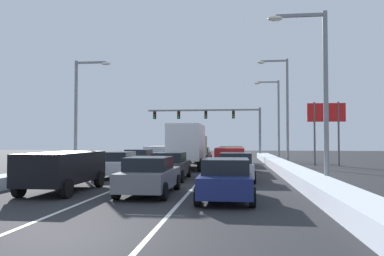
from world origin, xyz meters
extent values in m
plane|color=#28282B|center=(0.00, 15.40, 0.00)|extent=(120.00, 120.00, 0.00)
cube|color=silver|center=(1.70, 19.25, 0.00)|extent=(0.14, 42.35, 0.01)
cube|color=silver|center=(-1.70, 19.25, 0.00)|extent=(0.14, 42.35, 0.01)
cube|color=silver|center=(7.00, 19.25, 0.31)|extent=(1.34, 42.35, 0.62)
cube|color=silver|center=(-7.00, 19.25, 0.28)|extent=(1.23, 42.35, 0.55)
cube|color=navy|center=(3.29, 6.28, 0.63)|extent=(1.82, 4.50, 0.70)
cube|color=black|center=(3.29, 6.13, 1.23)|extent=(1.64, 2.20, 0.55)
cube|color=red|center=(2.60, 4.08, 0.75)|extent=(0.24, 0.08, 0.14)
cube|color=red|center=(3.98, 4.08, 0.75)|extent=(0.24, 0.08, 0.14)
cylinder|color=black|center=(2.40, 7.83, 0.33)|extent=(0.22, 0.66, 0.66)
cylinder|color=black|center=(4.18, 7.83, 0.33)|extent=(0.22, 0.66, 0.66)
cylinder|color=black|center=(2.40, 4.73, 0.33)|extent=(0.22, 0.66, 0.66)
cylinder|color=black|center=(4.18, 4.73, 0.33)|extent=(0.22, 0.66, 0.66)
cube|color=#B7BABF|center=(3.65, 13.03, 0.63)|extent=(1.82, 4.50, 0.70)
cube|color=black|center=(3.65, 12.88, 1.23)|extent=(1.64, 2.20, 0.55)
cube|color=red|center=(2.96, 10.83, 0.75)|extent=(0.24, 0.08, 0.14)
cube|color=red|center=(4.34, 10.83, 0.75)|extent=(0.24, 0.08, 0.14)
cylinder|color=black|center=(2.76, 14.58, 0.33)|extent=(0.22, 0.66, 0.66)
cylinder|color=black|center=(4.54, 14.58, 0.33)|extent=(0.22, 0.66, 0.66)
cylinder|color=black|center=(2.76, 11.48, 0.33)|extent=(0.22, 0.66, 0.66)
cylinder|color=black|center=(4.54, 11.48, 0.33)|extent=(0.22, 0.66, 0.66)
cube|color=maroon|center=(3.23, 19.20, 1.04)|extent=(1.95, 4.90, 1.25)
cube|color=black|center=(3.23, 16.79, 1.32)|extent=(1.56, 0.06, 0.55)
cube|color=red|center=(2.45, 16.80, 0.94)|extent=(0.20, 0.08, 0.28)
cube|color=red|center=(4.01, 16.80, 0.94)|extent=(0.20, 0.08, 0.28)
cylinder|color=black|center=(2.28, 20.90, 0.37)|extent=(0.25, 0.74, 0.74)
cylinder|color=black|center=(4.19, 20.90, 0.37)|extent=(0.25, 0.74, 0.74)
cylinder|color=black|center=(2.28, 17.50, 0.37)|extent=(0.25, 0.74, 0.74)
cylinder|color=black|center=(4.19, 17.50, 0.37)|extent=(0.25, 0.74, 0.74)
cube|color=#1E5633|center=(3.26, 26.45, 1.04)|extent=(1.95, 4.90, 1.25)
cube|color=black|center=(3.26, 24.04, 1.32)|extent=(1.56, 0.06, 0.55)
cube|color=red|center=(2.48, 24.05, 0.94)|extent=(0.20, 0.08, 0.28)
cube|color=red|center=(4.04, 24.05, 0.94)|extent=(0.20, 0.08, 0.28)
cylinder|color=black|center=(2.31, 28.15, 0.37)|extent=(0.25, 0.74, 0.74)
cylinder|color=black|center=(4.22, 28.15, 0.37)|extent=(0.25, 0.74, 0.74)
cylinder|color=black|center=(2.31, 24.75, 0.37)|extent=(0.25, 0.74, 0.74)
cylinder|color=black|center=(4.22, 24.75, 0.37)|extent=(0.25, 0.74, 0.74)
cube|color=slate|center=(0.17, 7.34, 0.63)|extent=(1.82, 4.50, 0.70)
cube|color=black|center=(0.17, 7.19, 1.23)|extent=(1.64, 2.20, 0.55)
cube|color=red|center=(-0.53, 5.14, 0.75)|extent=(0.24, 0.08, 0.14)
cube|color=red|center=(0.86, 5.14, 0.75)|extent=(0.24, 0.08, 0.14)
cylinder|color=black|center=(-0.72, 8.89, 0.33)|extent=(0.22, 0.66, 0.66)
cylinder|color=black|center=(1.06, 8.89, 0.33)|extent=(0.22, 0.66, 0.66)
cylinder|color=black|center=(-0.72, 5.79, 0.33)|extent=(0.22, 0.66, 0.66)
cylinder|color=black|center=(1.06, 5.79, 0.33)|extent=(0.22, 0.66, 0.66)
cube|color=#38383D|center=(-0.03, 13.06, 0.63)|extent=(1.82, 4.50, 0.70)
cube|color=black|center=(-0.03, 12.91, 1.23)|extent=(1.64, 2.20, 0.55)
cube|color=red|center=(-0.72, 10.86, 0.75)|extent=(0.24, 0.08, 0.14)
cube|color=red|center=(0.66, 10.86, 0.75)|extent=(0.24, 0.08, 0.14)
cylinder|color=black|center=(-0.92, 14.61, 0.33)|extent=(0.22, 0.66, 0.66)
cylinder|color=black|center=(0.86, 14.61, 0.33)|extent=(0.22, 0.66, 0.66)
cylinder|color=black|center=(-0.92, 11.51, 0.33)|extent=(0.22, 0.66, 0.66)
cylinder|color=black|center=(0.86, 11.51, 0.33)|extent=(0.22, 0.66, 0.66)
cube|color=#937F60|center=(0.01, 23.65, 1.56)|extent=(2.35, 2.20, 2.00)
cube|color=silver|center=(0.01, 20.05, 2.06)|extent=(2.35, 5.00, 2.60)
cylinder|color=black|center=(-1.11, 23.95, 0.46)|extent=(0.28, 0.92, 0.92)
cylinder|color=black|center=(1.14, 23.95, 0.46)|extent=(0.28, 0.92, 0.92)
cylinder|color=black|center=(-1.11, 18.55, 0.46)|extent=(0.28, 0.92, 0.92)
cylinder|color=black|center=(1.14, 18.55, 0.46)|extent=(0.28, 0.92, 0.92)
cube|color=maroon|center=(0.20, 29.63, 0.63)|extent=(1.82, 4.50, 0.70)
cube|color=black|center=(0.20, 29.48, 1.23)|extent=(1.64, 2.20, 0.55)
cube|color=red|center=(-0.50, 27.43, 0.75)|extent=(0.24, 0.08, 0.14)
cube|color=red|center=(0.89, 27.43, 0.75)|extent=(0.24, 0.08, 0.14)
cylinder|color=black|center=(-0.69, 31.18, 0.33)|extent=(0.22, 0.66, 0.66)
cylinder|color=black|center=(1.09, 31.18, 0.33)|extent=(0.22, 0.66, 0.66)
cylinder|color=black|center=(-0.69, 28.08, 0.33)|extent=(0.22, 0.66, 0.66)
cylinder|color=black|center=(1.09, 28.08, 0.33)|extent=(0.22, 0.66, 0.66)
cube|color=black|center=(-3.63, 7.55, 1.04)|extent=(1.95, 4.90, 1.25)
cube|color=black|center=(-3.63, 5.14, 1.32)|extent=(1.56, 0.06, 0.55)
cube|color=red|center=(-4.41, 5.15, 0.94)|extent=(0.20, 0.08, 0.28)
cube|color=red|center=(-2.85, 5.15, 0.94)|extent=(0.20, 0.08, 0.28)
cylinder|color=black|center=(-4.59, 9.25, 0.37)|extent=(0.25, 0.74, 0.74)
cylinder|color=black|center=(-2.68, 9.25, 0.37)|extent=(0.25, 0.74, 0.74)
cylinder|color=black|center=(-4.59, 5.85, 0.37)|extent=(0.25, 0.74, 0.74)
cylinder|color=black|center=(-2.68, 5.85, 0.37)|extent=(0.25, 0.74, 0.74)
cube|color=silver|center=(-3.32, 14.05, 0.63)|extent=(1.82, 4.50, 0.70)
cube|color=black|center=(-3.32, 13.90, 1.23)|extent=(1.64, 2.20, 0.55)
cube|color=red|center=(-4.01, 11.85, 0.75)|extent=(0.24, 0.08, 0.14)
cube|color=red|center=(-2.63, 11.85, 0.75)|extent=(0.24, 0.08, 0.14)
cylinder|color=black|center=(-4.21, 15.60, 0.33)|extent=(0.22, 0.66, 0.66)
cylinder|color=black|center=(-2.43, 15.60, 0.33)|extent=(0.22, 0.66, 0.66)
cylinder|color=black|center=(-4.21, 12.50, 0.33)|extent=(0.22, 0.66, 0.66)
cylinder|color=black|center=(-2.43, 12.50, 0.33)|extent=(0.22, 0.66, 0.66)
cube|color=navy|center=(-3.62, 20.17, 0.63)|extent=(1.82, 4.50, 0.70)
cube|color=black|center=(-3.62, 20.02, 1.23)|extent=(1.64, 2.20, 0.55)
cube|color=red|center=(-4.31, 17.97, 0.75)|extent=(0.24, 0.08, 0.14)
cube|color=red|center=(-2.93, 17.97, 0.75)|extent=(0.24, 0.08, 0.14)
cylinder|color=black|center=(-4.51, 21.72, 0.33)|extent=(0.22, 0.66, 0.66)
cylinder|color=black|center=(-2.73, 21.72, 0.33)|extent=(0.22, 0.66, 0.66)
cylinder|color=black|center=(-4.51, 18.62, 0.33)|extent=(0.22, 0.66, 0.66)
cylinder|color=black|center=(-2.73, 18.62, 0.33)|extent=(0.22, 0.66, 0.66)
cube|color=#B7BABF|center=(-3.22, 26.02, 1.04)|extent=(1.95, 4.90, 1.25)
cube|color=black|center=(-3.22, 23.61, 1.32)|extent=(1.56, 0.06, 0.55)
cube|color=red|center=(-4.00, 23.62, 0.94)|extent=(0.20, 0.08, 0.28)
cube|color=red|center=(-2.44, 23.62, 0.94)|extent=(0.20, 0.08, 0.28)
cylinder|color=black|center=(-4.17, 27.72, 0.37)|extent=(0.25, 0.74, 0.74)
cylinder|color=black|center=(-2.26, 27.72, 0.37)|extent=(0.25, 0.74, 0.74)
cylinder|color=black|center=(-4.17, 24.32, 0.37)|extent=(0.25, 0.74, 0.74)
cylinder|color=black|center=(-2.26, 24.32, 0.37)|extent=(0.25, 0.74, 0.74)
cylinder|color=slate|center=(6.60, 38.50, 3.10)|extent=(0.28, 0.28, 6.20)
cube|color=slate|center=(-0.33, 38.50, 5.95)|extent=(13.86, 0.20, 0.20)
cube|color=black|center=(3.40, 38.50, 5.38)|extent=(0.34, 0.34, 0.95)
sphere|color=#4C0A0A|center=(3.40, 38.31, 5.66)|extent=(0.22, 0.22, 0.22)
sphere|color=#593F0C|center=(3.40, 38.31, 5.38)|extent=(0.22, 0.22, 0.22)
sphere|color=green|center=(3.40, 38.31, 5.09)|extent=(0.22, 0.22, 0.22)
cube|color=black|center=(0.00, 38.50, 5.38)|extent=(0.34, 0.34, 0.95)
sphere|color=#4C0A0A|center=(0.00, 38.31, 5.66)|extent=(0.22, 0.22, 0.22)
sphere|color=#593F0C|center=(0.00, 38.31, 5.38)|extent=(0.22, 0.22, 0.22)
sphere|color=green|center=(0.00, 38.31, 5.09)|extent=(0.22, 0.22, 0.22)
cube|color=black|center=(-3.40, 38.50, 5.38)|extent=(0.34, 0.34, 0.95)
sphere|color=#4C0A0A|center=(-3.40, 38.31, 5.66)|extent=(0.22, 0.22, 0.22)
sphere|color=#593F0C|center=(-3.40, 38.31, 5.38)|extent=(0.22, 0.22, 0.22)
sphere|color=green|center=(-3.40, 38.31, 5.09)|extent=(0.22, 0.22, 0.22)
cube|color=black|center=(-6.46, 38.50, 5.38)|extent=(0.34, 0.34, 0.95)
sphere|color=#4C0A0A|center=(-6.46, 38.31, 5.66)|extent=(0.22, 0.22, 0.22)
sphere|color=#593F0C|center=(-6.46, 38.31, 5.38)|extent=(0.22, 0.22, 0.22)
sphere|color=green|center=(-6.46, 38.31, 5.09)|extent=(0.22, 0.22, 0.22)
cylinder|color=gray|center=(7.67, 9.62, 4.01)|extent=(0.22, 0.22, 8.01)
cube|color=gray|center=(6.57, 9.62, 7.86)|extent=(2.20, 0.14, 0.14)
ellipsoid|color=#EAE5C6|center=(5.47, 9.62, 7.76)|extent=(0.70, 0.36, 0.24)
cylinder|color=gray|center=(8.07, 25.02, 4.60)|extent=(0.22, 0.22, 9.20)
cube|color=gray|center=(6.97, 25.02, 9.05)|extent=(2.20, 0.14, 0.14)
ellipsoid|color=#EAE5C6|center=(5.87, 25.02, 8.95)|extent=(0.70, 0.36, 0.24)
cylinder|color=gray|center=(8.19, 32.72, 4.28)|extent=(0.22, 0.22, 8.57)
cube|color=gray|center=(7.09, 32.72, 8.42)|extent=(2.20, 0.14, 0.14)
ellipsoid|color=#EAE5C6|center=(5.99, 32.72, 8.32)|extent=(0.70, 0.36, 0.24)
cylinder|color=gray|center=(-7.68, 17.87, 3.95)|extent=(0.22, 0.22, 7.90)
cube|color=gray|center=(-6.58, 17.87, 7.75)|extent=(2.20, 0.14, 0.14)
ellipsoid|color=#EAE5C6|center=(-5.48, 17.87, 7.65)|extent=(0.70, 0.36, 0.24)
cylinder|color=#59595B|center=(10.41, 25.58, 2.75)|extent=(0.16, 0.16, 5.50)
cylinder|color=#59595B|center=(12.41, 25.58, 2.75)|extent=(0.16, 0.16, 5.50)
cube|color=red|center=(11.41, 25.58, 4.60)|extent=(3.20, 0.12, 1.60)
camera|label=1|loc=(3.64, -7.65, 2.17)|focal=35.05mm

